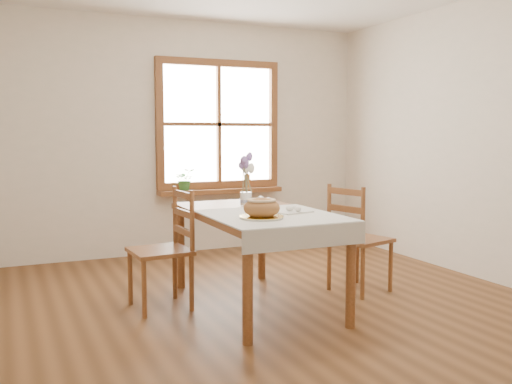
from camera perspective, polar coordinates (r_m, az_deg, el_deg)
ground at (r=4.33m, az=1.66°, el=-12.32°), size 5.00×5.00×0.00m
room_walls at (r=4.13m, az=1.73°, el=10.81°), size 4.60×5.10×2.65m
window at (r=6.58m, az=-3.77°, el=6.76°), size 1.46×0.08×1.46m
window_sill at (r=6.55m, az=-3.52°, el=0.11°), size 1.46×0.20×0.05m
dining_table at (r=4.44m, az=0.00°, el=-3.02°), size 0.90×1.60×0.75m
table_linen at (r=4.15m, az=1.72°, el=-2.39°), size 0.91×0.99×0.01m
chair_left at (r=4.47m, az=-9.60°, el=-5.65°), size 0.48×0.46×0.93m
chair_right at (r=4.97m, az=10.38°, el=-4.53°), size 0.55×0.54×0.92m
bread_plate at (r=3.99m, az=0.56°, el=-2.54°), size 0.37×0.37×0.02m
bread_loaf at (r=3.98m, az=0.57°, el=-1.42°), size 0.26×0.26×0.14m
egg_napkin at (r=4.30m, az=3.58°, el=-1.95°), size 0.30×0.27×0.01m
eggs at (r=4.30m, az=3.58°, el=-1.58°), size 0.24×0.22×0.04m
salt_shaker at (r=4.49m, az=0.51°, el=-1.04°), size 0.07×0.07×0.10m
pepper_shaker at (r=4.46m, az=1.27°, el=-1.14°), size 0.06×0.06×0.09m
flower_vase at (r=4.73m, az=-1.02°, el=-0.77°), size 0.12×0.12×0.11m
lavender_bouquet at (r=4.71m, az=-1.02°, el=1.80°), size 0.17×0.17×0.32m
potted_plant at (r=6.40m, az=-7.11°, el=1.01°), size 0.24×0.26×0.19m
amber_bottle at (r=6.66m, az=-0.86°, el=1.17°), size 0.06×0.06×0.17m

